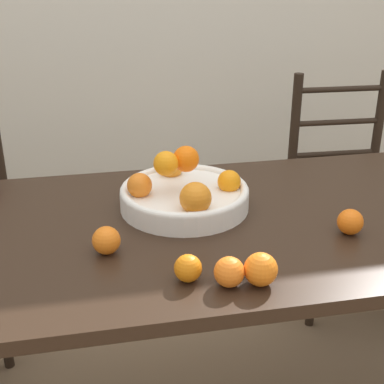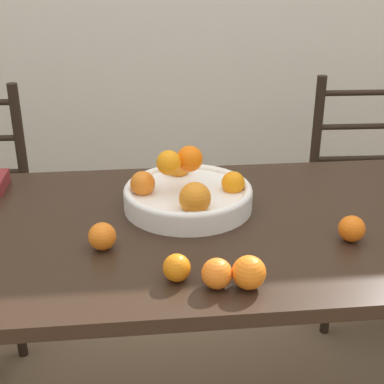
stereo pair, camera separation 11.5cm
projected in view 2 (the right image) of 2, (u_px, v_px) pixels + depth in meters
The scene contains 8 objects.
dining_table at pixel (244, 253), 1.46m from camera, with size 1.87×0.80×0.77m.
fruit_bowl at pixel (187, 192), 1.47m from camera, with size 0.36×0.36×0.18m.
orange_loose_0 at pixel (249, 273), 1.12m from camera, with size 0.07×0.07×0.07m.
orange_loose_1 at pixel (217, 274), 1.12m from camera, with size 0.07×0.07×0.07m.
orange_loose_2 at pixel (102, 236), 1.27m from camera, with size 0.07×0.07×0.07m.
orange_loose_3 at pixel (352, 229), 1.30m from camera, with size 0.07×0.07×0.07m.
orange_loose_4 at pixel (177, 268), 1.15m from camera, with size 0.06×0.06×0.06m.
chair_right at pixel (365, 203), 2.22m from camera, with size 0.44×0.42×0.98m.
Camera 2 is at (-0.27, -1.25, 1.42)m, focal length 50.00 mm.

